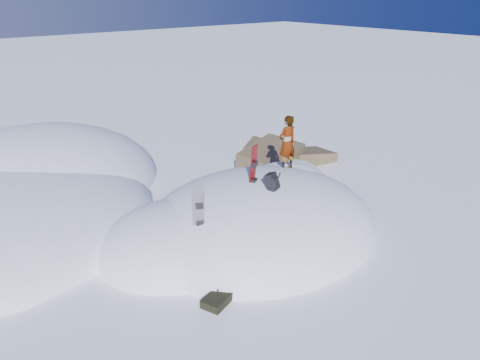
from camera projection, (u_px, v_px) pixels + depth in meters
ground at (259, 230)px, 12.99m from camera, size 120.00×120.00×0.00m
snow_mound at (248, 229)px, 13.06m from camera, size 8.00×6.00×3.00m
rock_outcrop at (280, 169)px, 17.31m from camera, size 4.68×4.41×1.68m
snowboard_red at (253, 174)px, 12.31m from camera, size 0.34×0.29×1.63m
snowboard_dark at (199, 216)px, 10.90m from camera, size 0.37×0.37×1.48m
backpack at (273, 182)px, 11.90m from camera, size 0.42×0.47×0.53m
gear_pile at (218, 298)px, 9.97m from camera, size 0.89×0.69×0.23m
person at (287, 143)px, 13.56m from camera, size 0.62×0.43×1.65m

